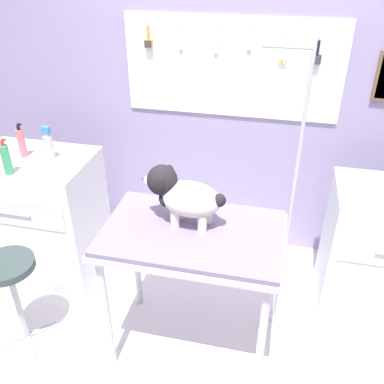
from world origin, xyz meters
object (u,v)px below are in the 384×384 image
at_px(dog, 182,195).
at_px(grooming_table, 191,244).
at_px(counter_left, 43,216).
at_px(stool, 10,279).
at_px(grooming_arm, 288,215).
at_px(pump_bottle_white, 6,159).
at_px(cabinet_right, 379,253).

bearing_deg(dog, grooming_table, -42.45).
xyz_separation_m(counter_left, stool, (0.19, -0.68, 0.04)).
distance_m(grooming_arm, pump_bottle_white, 1.74).
distance_m(counter_left, stool, 0.70).
xyz_separation_m(grooming_table, pump_bottle_white, (-1.22, 0.25, 0.25)).
xyz_separation_m(dog, pump_bottle_white, (-1.16, 0.19, -0.02)).
xyz_separation_m(stool, pump_bottle_white, (-0.19, 0.45, 0.53)).
bearing_deg(grooming_table, cabinet_right, 27.52).
bearing_deg(pump_bottle_white, grooming_table, -11.39).
bearing_deg(grooming_arm, counter_left, 175.30).
distance_m(dog, pump_bottle_white, 1.18).
xyz_separation_m(grooming_arm, pump_bottle_white, (-1.72, -0.08, 0.20)).
xyz_separation_m(dog, stool, (-0.97, -0.26, -0.55)).
height_order(cabinet_right, stool, cabinet_right).
xyz_separation_m(grooming_table, cabinet_right, (1.11, 0.58, -0.32)).
bearing_deg(grooming_arm, cabinet_right, 22.19).
height_order(grooming_arm, counter_left, grooming_arm).
height_order(counter_left, cabinet_right, counter_left).
bearing_deg(pump_bottle_white, stool, -67.12).
xyz_separation_m(dog, cabinet_right, (1.17, 0.52, -0.59)).
distance_m(grooming_arm, cabinet_right, 0.76).
height_order(dog, counter_left, dog).
bearing_deg(grooming_table, grooming_arm, 33.40).
relative_size(grooming_table, dog, 2.15).
height_order(grooming_table, grooming_arm, grooming_arm).
bearing_deg(cabinet_right, stool, -159.91).
bearing_deg(grooming_table, stool, -168.76).
bearing_deg(dog, stool, -164.96).
height_order(grooming_table, counter_left, counter_left).
height_order(dog, stool, dog).
relative_size(dog, counter_left, 0.49).
xyz_separation_m(grooming_table, dog, (-0.06, 0.06, 0.27)).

